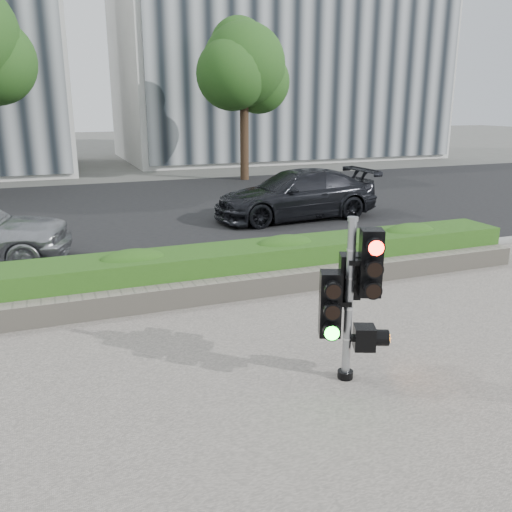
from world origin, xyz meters
The scene contains 10 objects.
ground centered at (0.00, 0.00, 0.00)m, with size 120.00×120.00×0.00m, color #51514C.
sidewalk centered at (0.00, -2.50, 0.01)m, with size 16.00×11.00×0.03m, color #9E9389.
road centered at (0.00, 10.00, 0.01)m, with size 60.00×13.00×0.02m, color black.
curb centered at (0.00, 3.15, 0.06)m, with size 60.00×0.25×0.12m, color gray.
stone_wall centered at (0.00, 1.90, 0.20)m, with size 12.00×0.32×0.34m, color gray.
hedge centered at (0.00, 2.55, 0.37)m, with size 12.00×1.00×0.68m, color #4E8C2B.
building_right centered at (11.00, 25.00, 6.00)m, with size 18.00×10.00×12.00m, color #B7B7B2.
tree_right centered at (5.48, 15.55, 4.48)m, with size 4.10×3.58×6.53m.
traffic_signal centered at (0.66, -1.09, 1.08)m, with size 0.71×0.60×1.91m.
car_dark centered at (4.02, 7.40, 0.69)m, with size 1.88×4.61×1.34m, color black.
Camera 1 is at (-2.41, -6.00, 3.10)m, focal length 38.00 mm.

